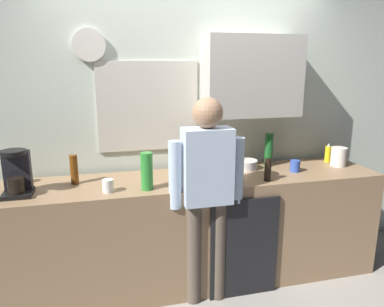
{
  "coord_description": "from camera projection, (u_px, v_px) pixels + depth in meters",
  "views": [
    {
      "loc": [
        -0.73,
        -2.44,
        1.83
      ],
      "look_at": [
        -0.05,
        0.25,
        1.14
      ],
      "focal_mm": 34.05,
      "sensor_mm": 36.0,
      "label": 1
    }
  ],
  "objects": [
    {
      "name": "dishwasher_panel",
      "position": [
        244.0,
        249.0,
        2.86
      ],
      "size": [
        0.56,
        0.02,
        0.83
      ],
      "primitive_type": "cube",
      "color": "black",
      "rests_on": "ground_plane"
    },
    {
      "name": "dish_soap",
      "position": [
        328.0,
        154.0,
        3.44
      ],
      "size": [
        0.06,
        0.06,
        0.18
      ],
      "color": "yellow",
      "rests_on": "kitchen_counter"
    },
    {
      "name": "ground_plane",
      "position": [
        206.0,
        298.0,
        2.91
      ],
      "size": [
        8.0,
        8.0,
        0.0
      ],
      "primitive_type": "plane",
      "color": "#9E998E"
    },
    {
      "name": "cup_white_mug",
      "position": [
        108.0,
        186.0,
        2.63
      ],
      "size": [
        0.08,
        0.08,
        0.1
      ],
      "primitive_type": "cylinder",
      "color": "white",
      "rests_on": "kitchen_counter"
    },
    {
      "name": "cup_blue_mug",
      "position": [
        295.0,
        166.0,
        3.13
      ],
      "size": [
        0.08,
        0.08,
        0.1
      ],
      "primitive_type": "cylinder",
      "color": "#3351B2",
      "rests_on": "kitchen_counter"
    },
    {
      "name": "bottle_green_wine",
      "position": [
        269.0,
        150.0,
        3.28
      ],
      "size": [
        0.07,
        0.07,
        0.3
      ],
      "primitive_type": "cylinder",
      "color": "#195923",
      "rests_on": "kitchen_counter"
    },
    {
      "name": "bottle_clear_soda",
      "position": [
        147.0,
        171.0,
        2.67
      ],
      "size": [
        0.09,
        0.09,
        0.28
      ],
      "primitive_type": "cylinder",
      "color": "#2D8C33",
      "rests_on": "kitchen_counter"
    },
    {
      "name": "back_wall_assembly",
      "position": [
        192.0,
        117.0,
        3.26
      ],
      "size": [
        4.71,
        0.42,
        2.6
      ],
      "color": "silver",
      "rests_on": "ground_plane"
    },
    {
      "name": "bottle_amber_beer",
      "position": [
        74.0,
        169.0,
        2.8
      ],
      "size": [
        0.06,
        0.06,
        0.23
      ],
      "primitive_type": "cylinder",
      "color": "brown",
      "rests_on": "kitchen_counter"
    },
    {
      "name": "bottle_dark_sauce",
      "position": [
        268.0,
        170.0,
        2.88
      ],
      "size": [
        0.06,
        0.06,
        0.18
      ],
      "primitive_type": "cylinder",
      "color": "black",
      "rests_on": "kitchen_counter"
    },
    {
      "name": "storage_canister",
      "position": [
        339.0,
        157.0,
        3.3
      ],
      "size": [
        0.14,
        0.14,
        0.17
      ],
      "primitive_type": "cylinder",
      "color": "silver",
      "rests_on": "kitchen_counter"
    },
    {
      "name": "bottle_red_vinegar",
      "position": [
        215.0,
        157.0,
        3.18
      ],
      "size": [
        0.06,
        0.06,
        0.22
      ],
      "primitive_type": "cylinder",
      "color": "maroon",
      "rests_on": "kitchen_counter"
    },
    {
      "name": "mixing_bowl",
      "position": [
        245.0,
        164.0,
        3.22
      ],
      "size": [
        0.22,
        0.22,
        0.08
      ],
      "primitive_type": "cylinder",
      "color": "white",
      "rests_on": "kitchen_counter"
    },
    {
      "name": "person_at_sink",
      "position": [
        207.0,
        186.0,
        2.68
      ],
      "size": [
        0.57,
        0.22,
        1.6
      ],
      "rotation": [
        0.0,
        0.0,
        -0.1
      ],
      "color": "brown",
      "rests_on": "ground_plane"
    },
    {
      "name": "kitchen_counter",
      "position": [
        196.0,
        229.0,
        3.09
      ],
      "size": [
        3.11,
        0.64,
        0.92
      ],
      "primitive_type": "cube",
      "color": "#937251",
      "rests_on": "ground_plane"
    },
    {
      "name": "cup_yellow_cup",
      "position": [
        24.0,
        177.0,
        2.84
      ],
      "size": [
        0.07,
        0.07,
        0.09
      ],
      "primitive_type": "cylinder",
      "color": "yellow",
      "rests_on": "kitchen_counter"
    },
    {
      "name": "coffee_maker",
      "position": [
        17.0,
        175.0,
        2.56
      ],
      "size": [
        0.2,
        0.2,
        0.33
      ],
      "color": "black",
      "rests_on": "kitchen_counter"
    }
  ]
}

